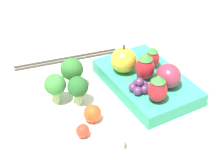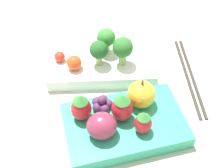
% 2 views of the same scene
% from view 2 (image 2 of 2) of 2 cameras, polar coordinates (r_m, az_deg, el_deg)
% --- Properties ---
extents(ground_plane, '(4.00, 4.00, 0.00)m').
position_cam_2_polar(ground_plane, '(0.56, -0.15, -2.18)').
color(ground_plane, '#ADB7A3').
extents(bento_box_savoury, '(0.21, 0.11, 0.03)m').
position_cam_2_polar(bento_box_savoury, '(0.60, -1.92, 3.35)').
color(bento_box_savoury, white).
rests_on(bento_box_savoury, ground_plane).
extents(bento_box_fruit, '(0.21, 0.15, 0.02)m').
position_cam_2_polar(bento_box_fruit, '(0.51, 2.29, -7.53)').
color(bento_box_fruit, '#33A87F').
rests_on(bento_box_fruit, ground_plane).
extents(broccoli_floret_0, '(0.03, 0.03, 0.05)m').
position_cam_2_polar(broccoli_floret_0, '(0.59, -0.97, 8.36)').
color(broccoli_floret_0, '#93B770').
rests_on(broccoli_floret_0, bento_box_savoury).
extents(broccoli_floret_1, '(0.03, 0.03, 0.05)m').
position_cam_2_polar(broccoli_floret_1, '(0.57, -2.44, 6.13)').
color(broccoli_floret_1, '#93B770').
rests_on(broccoli_floret_1, bento_box_savoury).
extents(broccoli_floret_2, '(0.04, 0.04, 0.06)m').
position_cam_2_polar(broccoli_floret_2, '(0.56, 1.97, 6.54)').
color(broccoli_floret_2, '#93B770').
rests_on(broccoli_floret_2, bento_box_savoury).
extents(cherry_tomato_0, '(0.02, 0.02, 0.02)m').
position_cam_2_polar(cherry_tomato_0, '(0.59, -9.54, 4.96)').
color(cherry_tomato_0, red).
rests_on(cherry_tomato_0, bento_box_savoury).
extents(cherry_tomato_1, '(0.03, 0.03, 0.03)m').
position_cam_2_polar(cherry_tomato_1, '(0.57, -6.93, 3.87)').
color(cherry_tomato_1, '#DB4C1E').
rests_on(cherry_tomato_1, bento_box_savoury).
extents(apple, '(0.05, 0.05, 0.05)m').
position_cam_2_polar(apple, '(0.51, 5.38, -1.87)').
color(apple, gold).
rests_on(apple, bento_box_fruit).
extents(strawberry_0, '(0.03, 0.03, 0.04)m').
position_cam_2_polar(strawberry_0, '(0.47, 5.71, -7.07)').
color(strawberry_0, red).
rests_on(strawberry_0, bento_box_fruit).
extents(strawberry_1, '(0.03, 0.03, 0.05)m').
position_cam_2_polar(strawberry_1, '(0.49, -5.68, -4.30)').
color(strawberry_1, red).
rests_on(strawberry_1, bento_box_fruit).
extents(strawberry_2, '(0.03, 0.03, 0.05)m').
position_cam_2_polar(strawberry_2, '(0.48, 1.86, -4.31)').
color(strawberry_2, red).
rests_on(strawberry_2, bento_box_fruit).
extents(plum, '(0.05, 0.04, 0.04)m').
position_cam_2_polar(plum, '(0.47, -1.89, -7.63)').
color(plum, '#892D47').
rests_on(plum, bento_box_fruit).
extents(grape_cluster, '(0.03, 0.04, 0.03)m').
position_cam_2_polar(grape_cluster, '(0.51, -1.87, -3.59)').
color(grape_cluster, '#562D5B').
rests_on(grape_cluster, bento_box_fruit).
extents(chopsticks_pair, '(0.02, 0.21, 0.01)m').
position_cam_2_polar(chopsticks_pair, '(0.61, 14.03, 1.57)').
color(chopsticks_pair, '#332D28').
rests_on(chopsticks_pair, ground_plane).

